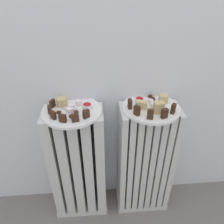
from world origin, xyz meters
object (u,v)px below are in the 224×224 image
jam_bowl_left (87,106)px  jam_bowl_right (139,100)px  plate_right (151,108)px  fork (59,112)px  radiator_left (78,166)px  plate_left (72,111)px  radiator_right (145,162)px

jam_bowl_left → jam_bowl_right: (0.24, 0.03, 0.00)m
jam_bowl_left → plate_right: bearing=-2.2°
jam_bowl_right → plate_right: bearing=-37.6°
plate_right → fork: (-0.41, -0.01, 0.01)m
plate_right → jam_bowl_left: bearing=177.8°
radiator_left → plate_right: size_ratio=2.52×
jam_bowl_left → plate_left: bearing=-170.8°
jam_bowl_right → fork: (-0.36, -0.05, -0.01)m
radiator_right → plate_left: (-0.36, -0.00, 0.34)m
radiator_left → plate_right: 0.49m
plate_left → jam_bowl_left: bearing=9.2°
radiator_right → plate_right: (0.00, -0.00, 0.34)m
radiator_left → plate_left: (0.00, -0.00, 0.34)m
radiator_right → jam_bowl_left: size_ratio=15.23×
radiator_right → jam_bowl_left: bearing=177.8°
plate_right → fork: fork is taller
radiator_right → fork: (-0.41, -0.01, 0.35)m
plate_right → jam_bowl_left: 0.29m
fork → radiator_left: bearing=14.8°
jam_bowl_left → jam_bowl_right: size_ratio=1.03×
radiator_left → jam_bowl_left: bearing=9.2°
plate_left → jam_bowl_right: (0.31, 0.04, 0.02)m
radiator_right → jam_bowl_left: jam_bowl_left is taller
radiator_left → jam_bowl_right: size_ratio=15.66×
jam_bowl_right → radiator_right: bearing=-37.6°
plate_right → jam_bowl_left: size_ratio=6.04×
radiator_right → radiator_left: bearing=180.0°
jam_bowl_right → fork: size_ratio=0.44×
plate_right → jam_bowl_right: jam_bowl_right is taller
radiator_right → fork: bearing=-178.1°
radiator_right → jam_bowl_right: 0.37m
radiator_left → fork: fork is taller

